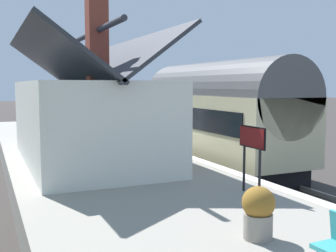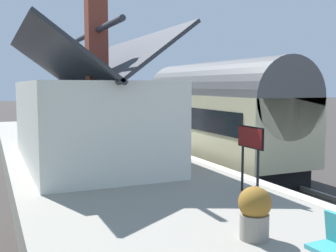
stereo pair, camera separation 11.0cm
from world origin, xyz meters
name	(u,v)px [view 2 (the right image)]	position (x,y,z in m)	size (l,w,h in m)	color
ground_plane	(200,171)	(0.00, 0.00, 0.00)	(160.00, 160.00, 0.00)	#383330
platform	(99,169)	(0.00, 4.04, 0.44)	(32.00, 6.08, 0.89)	gray
platform_edge_coping	(173,151)	(0.00, 1.18, 0.89)	(32.00, 0.36, 0.02)	beige
rail_near	(235,166)	(0.00, -1.62, 0.07)	(52.00, 0.08, 0.14)	gray
rail_far	(204,169)	(0.00, -0.18, 0.07)	(52.00, 0.08, 0.14)	gray
train	(219,114)	(0.14, -0.90, 2.22)	(8.84, 2.73, 4.32)	black
station_building	(87,117)	(-0.70, 4.60, 2.33)	(8.12, 4.11, 5.47)	white
bench_near_building	(75,125)	(6.69, 3.59, 1.36)	(1.41, 0.45, 0.88)	teal
bench_by_lamp	(60,121)	(9.92, 3.83, 1.36)	(1.40, 0.45, 0.88)	teal
planter_bench_left	(42,122)	(11.28, 4.65, 1.17)	(0.79, 0.32, 0.60)	black
planter_under_sign	(47,124)	(10.08, 4.53, 1.16)	(0.78, 0.32, 0.57)	#9E5138
planter_corner_building	(33,130)	(6.20, 5.67, 1.29)	(0.47, 0.47, 0.80)	teal
planter_bench_right	(255,212)	(-8.66, 3.65, 1.35)	(0.54, 0.54, 0.90)	gray
planter_edge_far	(49,134)	(4.44, 5.16, 1.23)	(0.42, 0.42, 0.72)	#9E5138
station_sign_board	(250,143)	(-6.31, 2.10, 2.07)	(0.96, 0.06, 1.57)	black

